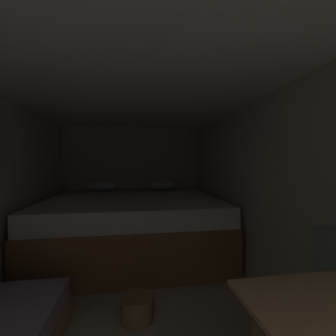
{
  "coord_description": "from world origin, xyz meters",
  "views": [
    {
      "loc": [
        -0.0,
        -0.34,
        1.36
      ],
      "look_at": [
        0.46,
        2.62,
        1.28
      ],
      "focal_mm": 24.3,
      "sensor_mm": 36.0,
      "label": 1
    }
  ],
  "objects": [
    {
      "name": "wall_right",
      "position": [
        1.31,
        1.78,
        1.01
      ],
      "size": [
        0.05,
        4.62,
        2.02
      ],
      "primitive_type": "cube",
      "color": "beige",
      "rests_on": "ground"
    },
    {
      "name": "bed",
      "position": [
        0.0,
        3.05,
        0.43
      ],
      "size": [
        2.45,
        2.0,
        1.03
      ],
      "color": "olive",
      "rests_on": "ground"
    },
    {
      "name": "ground_plane",
      "position": [
        0.0,
        1.78,
        0.0
      ],
      "size": [
        6.62,
        6.62,
        0.0
      ],
      "primitive_type": "plane",
      "color": "#A39984"
    },
    {
      "name": "wicker_basket",
      "position": [
        0.03,
        1.59,
        0.1
      ],
      "size": [
        0.28,
        0.28,
        0.21
      ],
      "color": "olive",
      "rests_on": "ground"
    },
    {
      "name": "ceiling_slab",
      "position": [
        0.0,
        1.78,
        2.05
      ],
      "size": [
        2.67,
        4.62,
        0.05
      ],
      "primitive_type": "cube",
      "color": "white",
      "rests_on": "wall_left"
    },
    {
      "name": "wall_back",
      "position": [
        0.0,
        4.12,
        1.01
      ],
      "size": [
        2.67,
        0.05,
        2.02
      ],
      "primitive_type": "cube",
      "color": "beige",
      "rests_on": "ground"
    }
  ]
}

